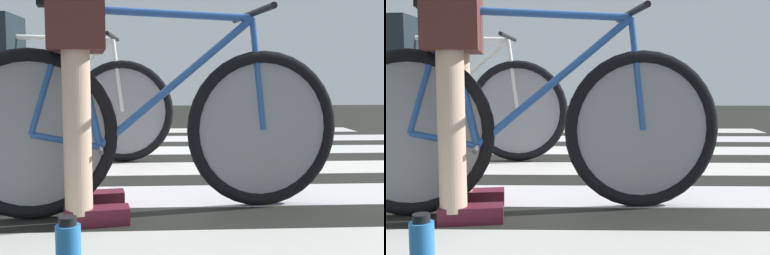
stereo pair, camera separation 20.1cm
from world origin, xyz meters
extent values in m
cube|color=black|center=(0.00, 0.00, 0.01)|extent=(18.00, 14.00, 0.02)
cube|color=silver|center=(-0.06, -1.85, 0.02)|extent=(5.20, 0.44, 0.00)
cube|color=silver|center=(-0.12, -1.07, 0.02)|extent=(5.20, 0.44, 0.00)
cube|color=silver|center=(-0.05, -0.34, 0.02)|extent=(5.20, 0.44, 0.00)
cube|color=silver|center=(-0.08, 0.45, 0.02)|extent=(5.20, 0.44, 0.00)
cube|color=silver|center=(0.06, 1.21, 0.02)|extent=(5.20, 0.44, 0.00)
cube|color=silver|center=(-0.11, 1.95, 0.02)|extent=(5.20, 0.44, 0.00)
torus|color=black|center=(-0.19, -1.43, 0.38)|extent=(0.72, 0.17, 0.72)
torus|color=black|center=(0.82, -1.27, 0.38)|extent=(0.72, 0.17, 0.72)
cylinder|color=gray|center=(-0.19, -1.43, 0.38)|extent=(0.60, 0.10, 0.61)
cylinder|color=gray|center=(0.82, -1.27, 0.38)|extent=(0.60, 0.10, 0.61)
cylinder|color=#2A57A8|center=(0.36, -1.34, 0.89)|extent=(0.80, 0.16, 0.05)
cylinder|color=#2A57A8|center=(0.42, -1.33, 0.60)|extent=(0.70, 0.14, 0.59)
cylinder|color=#2A57A8|center=(0.03, -1.39, 0.61)|extent=(0.16, 0.06, 0.59)
cylinder|color=#2A57A8|center=(-0.05, -1.41, 0.35)|extent=(0.29, 0.07, 0.09)
cylinder|color=#2A57A8|center=(-0.11, -1.42, 0.64)|extent=(0.19, 0.05, 0.53)
cylinder|color=#2A57A8|center=(0.79, -1.27, 0.63)|extent=(0.09, 0.04, 0.50)
cube|color=black|center=(-0.03, -1.40, 0.93)|extent=(0.25, 0.13, 0.05)
cylinder|color=black|center=(0.76, -1.28, 0.90)|extent=(0.11, 0.52, 0.03)
cylinder|color=#4C4C51|center=(0.08, -1.38, 0.32)|extent=(0.07, 0.34, 0.02)
cylinder|color=beige|center=(-0.03, -1.26, 0.52)|extent=(0.11, 0.11, 0.89)
cylinder|color=beige|center=(0.02, -1.54, 0.52)|extent=(0.11, 0.11, 0.89)
cube|color=#572A26|center=(0.00, -1.40, 0.86)|extent=(0.28, 0.44, 0.28)
cube|color=#561728|center=(0.04, -1.25, 0.06)|extent=(0.27, 0.14, 0.07)
cube|color=#561728|center=(0.09, -1.53, 0.06)|extent=(0.27, 0.14, 0.07)
torus|color=black|center=(0.07, -0.05, 0.38)|extent=(0.72, 0.08, 0.72)
cylinder|color=gray|center=(0.07, -0.05, 0.38)|extent=(0.61, 0.02, 0.61)
cylinder|color=white|center=(-0.39, -0.03, 0.89)|extent=(0.80, 0.06, 0.05)
cylinder|color=white|center=(-0.33, -0.03, 0.60)|extent=(0.70, 0.05, 0.59)
cylinder|color=white|center=(-0.73, -0.02, 0.61)|extent=(0.15, 0.04, 0.59)
cylinder|color=white|center=(0.04, -0.05, 0.63)|extent=(0.09, 0.03, 0.50)
cylinder|color=black|center=(0.01, -0.04, 0.90)|extent=(0.04, 0.52, 0.03)
cylinder|color=#4C4C51|center=(-0.67, -0.02, 0.32)|extent=(0.03, 0.34, 0.02)
cylinder|color=tan|center=(-0.76, 0.12, 0.54)|extent=(0.11, 0.11, 0.93)
cube|color=black|center=(-0.76, -0.02, 0.90)|extent=(0.23, 0.42, 0.28)
cube|color=#472B29|center=(-0.69, 0.12, 0.06)|extent=(0.26, 0.11, 0.07)
cube|color=#472B29|center=(-0.70, -0.16, 0.06)|extent=(0.26, 0.11, 0.07)
cylinder|color=black|center=(0.09, -2.12, 0.21)|extent=(0.05, 0.05, 0.02)
camera|label=1|loc=(0.36, -3.45, 0.61)|focal=45.07mm
camera|label=2|loc=(0.56, -3.45, 0.61)|focal=45.07mm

